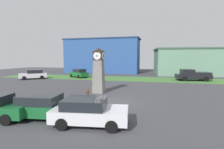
% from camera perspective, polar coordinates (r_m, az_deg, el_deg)
% --- Properties ---
extents(ground_plane, '(88.72, 88.72, 0.00)m').
position_cam_1_polar(ground_plane, '(15.01, 0.56, -8.83)').
color(ground_plane, '#424247').
extents(clock_tower, '(1.25, 1.29, 4.73)m').
position_cam_1_polar(clock_tower, '(18.50, -4.37, 0.95)').
color(clock_tower, gray).
rests_on(clock_tower, ground_plane).
extents(bollard_near_tower, '(0.20, 0.20, 0.89)m').
position_cam_1_polar(bollard_near_tower, '(13.58, -7.53, -8.46)').
color(bollard_near_tower, '#333338').
rests_on(bollard_near_tower, ground_plane).
extents(bollard_mid_row, '(0.29, 0.29, 1.00)m').
position_cam_1_polar(bollard_mid_row, '(15.02, -8.12, -6.89)').
color(bollard_mid_row, brown).
rests_on(bollard_mid_row, ground_plane).
extents(bollard_far_row, '(0.20, 0.20, 0.90)m').
position_cam_1_polar(bollard_far_row, '(16.41, -7.99, -6.01)').
color(bollard_far_row, brown).
rests_on(bollard_far_row, ground_plane).
extents(car_near_tower, '(4.40, 2.37, 1.46)m').
position_cam_1_polar(car_near_tower, '(11.68, -21.34, -9.61)').
color(car_near_tower, '#19602D').
rests_on(car_near_tower, ground_plane).
extents(car_by_building, '(4.37, 2.49, 1.47)m').
position_cam_1_polar(car_by_building, '(9.99, -7.55, -11.80)').
color(car_by_building, silver).
rests_on(car_by_building, ground_plane).
extents(car_far_lot, '(4.24, 3.50, 1.63)m').
position_cam_1_polar(car_far_lot, '(33.24, -10.78, 0.42)').
color(car_far_lot, '#19602D').
rests_on(car_far_lot, ground_plane).
extents(car_silver_hatch, '(4.51, 4.16, 1.63)m').
position_cam_1_polar(car_silver_hatch, '(33.35, -24.25, 0.04)').
color(car_silver_hatch, silver).
rests_on(car_silver_hatch, ground_plane).
extents(pickup_truck, '(5.51, 2.90, 1.85)m').
position_cam_1_polar(pickup_truck, '(31.06, 24.88, -0.14)').
color(pickup_truck, black).
rests_on(pickup_truck, ground_plane).
extents(warehouse_blue_far, '(18.73, 6.57, 8.38)m').
position_cam_1_polar(warehouse_blue_far, '(44.09, -3.20, 6.14)').
color(warehouse_blue_far, '#2D5193').
rests_on(warehouse_blue_far, ground_plane).
extents(storefront_low_left, '(17.90, 11.46, 5.72)m').
position_cam_1_polar(storefront_low_left, '(42.41, 25.36, 3.84)').
color(storefront_low_left, gray).
rests_on(storefront_low_left, ground_plane).
extents(grass_verge_far, '(53.23, 6.66, 0.04)m').
position_cam_1_polar(grass_verge_far, '(30.71, 10.04, -1.49)').
color(grass_verge_far, '#477A38').
rests_on(grass_verge_far, ground_plane).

